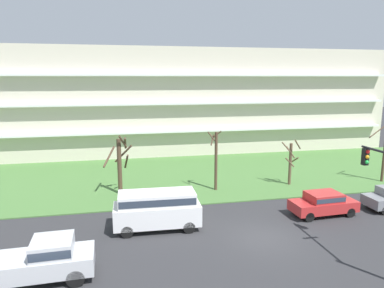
{
  "coord_description": "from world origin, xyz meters",
  "views": [
    {
      "loc": [
        -7.91,
        -17.83,
        9.14
      ],
      "look_at": [
        -2.95,
        6.0,
        4.56
      ],
      "focal_mm": 33.06,
      "sensor_mm": 36.0,
      "label": 1
    }
  ],
  "objects": [
    {
      "name": "ground",
      "position": [
        0.0,
        0.0,
        0.0
      ],
      "size": [
        160.0,
        160.0,
        0.0
      ],
      "primitive_type": "plane",
      "color": "#2D2D30"
    },
    {
      "name": "grass_lawn_strip",
      "position": [
        0.0,
        14.0,
        0.04
      ],
      "size": [
        80.0,
        16.0,
        0.08
      ],
      "primitive_type": "cube",
      "color": "#477238",
      "rests_on": "ground"
    },
    {
      "name": "apartment_building",
      "position": [
        0.0,
        27.16,
        6.29
      ],
      "size": [
        51.29,
        11.28,
        12.58
      ],
      "color": "beige",
      "rests_on": "ground"
    },
    {
      "name": "tree_far_left",
      "position": [
        -7.97,
        9.71,
        2.55
      ],
      "size": [
        2.35,
        1.94,
        4.84
      ],
      "color": "#4C3828",
      "rests_on": "ground"
    },
    {
      "name": "tree_left",
      "position": [
        -0.35,
        9.08,
        2.67
      ],
      "size": [
        1.19,
        1.19,
        4.93
      ],
      "color": "#4C3828",
      "rests_on": "ground"
    },
    {
      "name": "tree_center",
      "position": [
        6.3,
        9.15,
        2.11
      ],
      "size": [
        1.59,
        1.4,
        4.14
      ],
      "color": "brown",
      "rests_on": "ground"
    },
    {
      "name": "tree_right",
      "position": [
        14.78,
        8.4,
        2.93
      ],
      "size": [
        1.87,
        1.69,
        6.04
      ],
      "color": "#4C3828",
      "rests_on": "ground"
    },
    {
      "name": "sedan_red_near_left",
      "position": [
        5.35,
        2.5,
        0.87
      ],
      "size": [
        4.48,
        2.0,
        1.57
      ],
      "rotation": [
        0.0,
        0.0,
        3.19
      ],
      "color": "#B22828",
      "rests_on": "ground"
    },
    {
      "name": "van_white_center_left",
      "position": [
        -5.84,
        2.5,
        1.4
      ],
      "size": [
        5.26,
        2.17,
        2.36
      ],
      "rotation": [
        0.0,
        0.0,
        3.11
      ],
      "color": "white",
      "rests_on": "ground"
    },
    {
      "name": "pickup_silver_center_right",
      "position": [
        -11.74,
        -1.99,
        1.02
      ],
      "size": [
        5.47,
        2.2,
        1.95
      ],
      "rotation": [
        0.0,
        0.0,
        0.04
      ],
      "color": "#B7BABF",
      "rests_on": "ground"
    }
  ]
}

